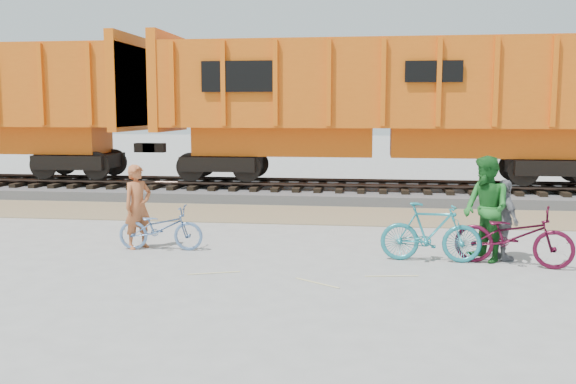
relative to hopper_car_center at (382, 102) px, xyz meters
name	(u,v)px	position (x,y,z in m)	size (l,w,h in m)	color
ground	(279,264)	(-1.89, -9.00, -3.01)	(120.00, 120.00, 0.00)	#9E9E99
gravel_strip	(309,215)	(-1.89, -3.50, -3.00)	(120.00, 3.00, 0.02)	#947C5C
ballast_bed	(320,193)	(-1.89, 0.00, -2.86)	(120.00, 4.00, 0.30)	slate
track	(321,183)	(-1.89, 0.00, -2.53)	(120.00, 2.60, 0.24)	black
hopper_car_center	(382,102)	(0.00, 0.00, 0.00)	(14.00, 3.13, 4.65)	black
bicycle_blue	(161,228)	(-4.40, -8.13, -2.56)	(0.59, 1.69, 0.89)	#5E7FAF
bicycle_teal	(431,232)	(0.83, -8.44, -2.46)	(0.51, 1.82, 1.09)	teal
bicycle_maroon	(513,236)	(2.26, -8.54, -2.47)	(0.71, 2.04, 1.07)	#470B21
person_solo	(138,207)	(-4.90, -8.03, -2.16)	(0.61, 0.40, 1.69)	#B05A30
person_man	(486,209)	(1.83, -8.24, -2.04)	(0.94, 0.73, 1.94)	#1E6924
person_woman	(504,220)	(2.16, -8.14, -2.25)	(0.88, 0.37, 1.51)	slate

